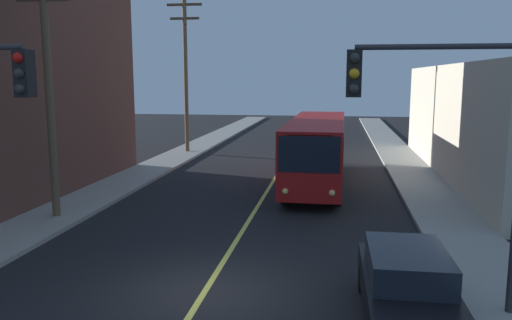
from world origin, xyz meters
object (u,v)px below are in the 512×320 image
city_bus (317,148)px  traffic_signal_right_corner (447,121)px  utility_pole_near (48,76)px  utility_pole_mid (186,67)px  parked_car_black (406,285)px

city_bus → traffic_signal_right_corner: traffic_signal_right_corner is taller
utility_pole_near → utility_pole_mid: bearing=90.2°
utility_pole_near → traffic_signal_right_corner: 13.84m
utility_pole_near → traffic_signal_right_corner: (12.51, -5.85, -0.98)m
utility_pole_near → traffic_signal_right_corner: size_ratio=1.55×
city_bus → utility_pole_mid: size_ratio=1.16×
parked_car_black → utility_pole_near: bearing=151.5°
city_bus → utility_pole_near: utility_pole_near is taller
utility_pole_mid → parked_car_black: bearing=-63.4°
utility_pole_near → parked_car_black: bearing=-28.5°
utility_pole_near → utility_pole_mid: (-0.05, 17.20, 0.63)m
utility_pole_mid → traffic_signal_right_corner: 26.30m
utility_pole_mid → traffic_signal_right_corner: (12.56, -23.05, -1.61)m
parked_car_black → traffic_signal_right_corner: (0.74, 0.54, 3.46)m
utility_pole_near → utility_pole_mid: 17.22m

